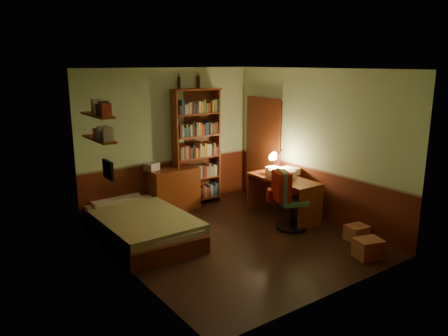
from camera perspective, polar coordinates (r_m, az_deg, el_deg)
floor at (r=6.91m, az=1.23°, el=-9.39°), size 3.50×4.00×0.02m
ceiling at (r=6.35m, az=1.35°, el=12.91°), size 3.50×4.00×0.02m
wall_back at (r=8.17m, az=-7.23°, el=3.74°), size 3.50×0.02×2.60m
wall_left at (r=5.65m, az=-13.13°, el=-0.98°), size 0.02×4.00×2.60m
wall_right at (r=7.67m, az=11.87°, el=2.91°), size 0.02×4.00×2.60m
wall_front at (r=5.09m, az=15.01°, el=-2.70°), size 3.50×0.02×2.60m
doorway at (r=8.62m, az=5.23°, el=2.27°), size 0.06×0.90×2.00m
door_trim at (r=8.59m, az=5.06°, el=2.25°), size 0.02×0.98×2.08m
bed at (r=7.03m, az=-11.03°, el=-6.23°), size 1.29×2.28×0.66m
dresser at (r=8.14m, az=-6.58°, el=-2.81°), size 0.91×0.47×0.80m
mini_stereo at (r=7.96m, az=-9.43°, el=0.18°), size 0.30×0.27×0.13m
bookshelf at (r=8.32m, az=-3.61°, el=2.67°), size 0.98×0.41×2.22m
bottle_left at (r=8.12m, az=-5.90°, el=10.99°), size 0.07×0.07×0.21m
bottle_right at (r=8.33m, az=-3.37°, el=11.17°), size 0.06×0.06×0.23m
desk at (r=7.77m, az=7.71°, el=-3.90°), size 0.57×1.37×0.73m
paper_stack at (r=7.94m, az=8.64°, el=-0.37°), size 0.26×0.33×0.12m
desk_lamp at (r=8.08m, az=7.35°, el=1.77°), size 0.21×0.21×0.63m
office_chair at (r=7.23m, az=8.97°, el=-3.72°), size 0.70×0.67×1.11m
red_jacket at (r=6.81m, az=7.83°, el=2.11°), size 0.29×0.43×0.47m
wall_shelf_lower at (r=6.64m, az=-16.01°, el=3.65°), size 0.20×0.90×0.03m
wall_shelf_upper at (r=6.59m, az=-16.21°, el=6.65°), size 0.20×0.90×0.03m
framed_picture at (r=6.22m, az=-14.91°, el=-0.22°), size 0.04×0.32×0.26m
cardboard_box_a at (r=6.58m, az=18.34°, el=-9.94°), size 0.43×0.38×0.27m
cardboard_box_b at (r=7.16m, az=16.95°, el=-8.07°), size 0.36×0.31×0.23m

